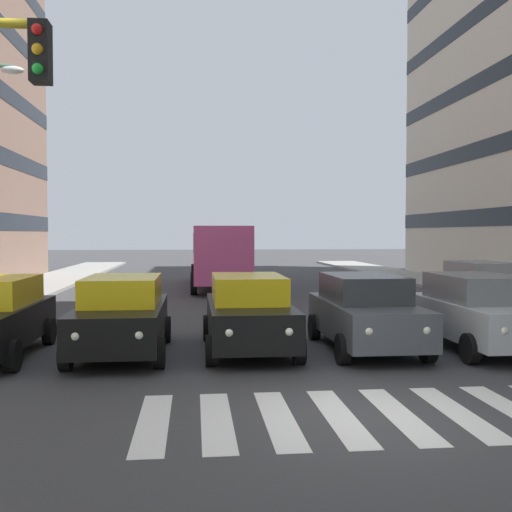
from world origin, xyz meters
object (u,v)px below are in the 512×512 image
at_px(car_1, 478,311).
at_px(car_row2_0, 482,287).
at_px(car_4, 122,315).
at_px(bus_behind_traffic, 219,250).
at_px(car_3, 249,312).
at_px(car_2, 365,311).

height_order(car_1, car_row2_0, same).
distance_m(car_4, bus_behind_traffic, 16.61).
relative_size(car_3, car_row2_0, 1.00).
relative_size(car_2, car_row2_0, 1.00).
xyz_separation_m(car_2, car_4, (5.51, -0.02, 0.00)).
distance_m(car_2, car_4, 5.51).
bearing_deg(car_1, car_row2_0, -117.66).
distance_m(car_2, car_3, 2.69).
distance_m(car_1, car_4, 8.13).
relative_size(car_1, car_2, 1.00).
distance_m(car_row2_0, bus_behind_traffic, 13.54).
bearing_deg(car_4, bus_behind_traffic, -99.81).
xyz_separation_m(car_3, bus_behind_traffic, (-0.00, -16.23, 0.97)).
bearing_deg(car_2, car_3, -2.81).
distance_m(car_1, bus_behind_traffic, 17.44).
xyz_separation_m(car_2, bus_behind_traffic, (2.68, -16.36, 0.97)).
distance_m(car_3, bus_behind_traffic, 16.26).
bearing_deg(car_row2_0, bus_behind_traffic, -51.14).
bearing_deg(car_row2_0, car_3, 33.97).
xyz_separation_m(car_4, car_row2_0, (-11.30, -5.82, 0.00)).
bearing_deg(car_3, car_row2_0, -146.03).
xyz_separation_m(car_1, car_4, (8.12, -0.24, 0.00)).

